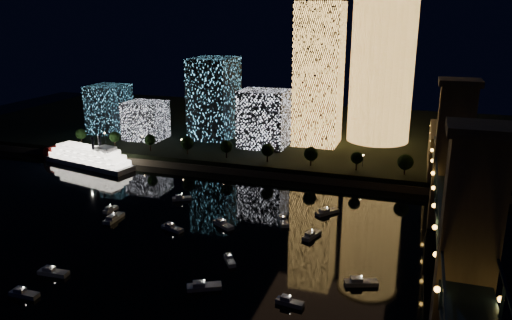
{
  "coord_description": "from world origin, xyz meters",
  "views": [
    {
      "loc": [
        53.03,
        -119.95,
        70.0
      ],
      "look_at": [
        -4.61,
        55.0,
        15.56
      ],
      "focal_mm": 35.0,
      "sensor_mm": 36.0,
      "label": 1
    }
  ],
  "objects_px": {
    "tower_rectangular": "(319,75)",
    "riverboat": "(85,157)",
    "tower_cylindrical": "(382,64)",
    "truss_bridge": "(456,237)"
  },
  "relations": [
    {
      "from": "truss_bridge",
      "to": "riverboat",
      "type": "distance_m",
      "value": 175.05
    },
    {
      "from": "tower_rectangular",
      "to": "riverboat",
      "type": "bearing_deg",
      "value": -150.45
    },
    {
      "from": "tower_cylindrical",
      "to": "truss_bridge",
      "type": "distance_m",
      "value": 147.27
    },
    {
      "from": "tower_cylindrical",
      "to": "truss_bridge",
      "type": "xyz_separation_m",
      "value": [
        31.36,
        -141.0,
        -28.74
      ]
    },
    {
      "from": "truss_bridge",
      "to": "riverboat",
      "type": "height_order",
      "value": "truss_bridge"
    },
    {
      "from": "tower_cylindrical",
      "to": "riverboat",
      "type": "distance_m",
      "value": 154.28
    },
    {
      "from": "riverboat",
      "to": "truss_bridge",
      "type": "bearing_deg",
      "value": -22.87
    },
    {
      "from": "truss_bridge",
      "to": "tower_rectangular",
      "type": "bearing_deg",
      "value": 115.95
    },
    {
      "from": "tower_cylindrical",
      "to": "riverboat",
      "type": "height_order",
      "value": "tower_cylindrical"
    },
    {
      "from": "tower_cylindrical",
      "to": "tower_rectangular",
      "type": "relative_size",
      "value": 1.13
    }
  ]
}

